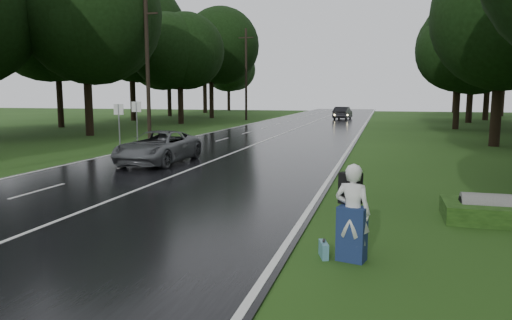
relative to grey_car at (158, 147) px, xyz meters
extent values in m
plane|color=#244715|center=(2.13, -8.74, -0.76)|extent=(160.00, 160.00, 0.00)
cube|color=black|center=(2.13, 11.26, -0.74)|extent=(12.00, 140.00, 0.04)
cube|color=silver|center=(2.13, 11.26, -0.71)|extent=(0.12, 140.00, 0.01)
imported|color=#515356|center=(0.00, 0.00, 0.00)|extent=(2.43, 5.19, 1.43)
imported|color=black|center=(4.83, 40.40, 0.05)|extent=(2.12, 4.82, 1.54)
imported|color=silver|center=(9.29, -10.52, 0.17)|extent=(0.77, 0.60, 1.86)
cube|color=navy|center=(9.29, -10.52, -0.24)|extent=(0.59, 0.46, 1.04)
cube|color=black|center=(9.23, -10.25, 0.58)|extent=(0.46, 0.32, 0.60)
cube|color=teal|center=(8.76, -10.48, -0.60)|extent=(0.25, 0.45, 0.31)
cylinder|color=slate|center=(12.43, -6.75, -0.76)|extent=(1.39, 0.69, 0.69)
camera|label=1|loc=(9.80, -19.31, 2.37)|focal=33.17mm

